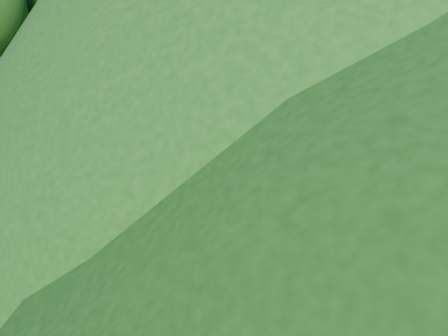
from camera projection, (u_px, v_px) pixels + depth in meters
ground at (219, 214)px, 15.75m from camera, size 100.00×100.00×0.00m
canal_water at (72, 195)px, 17.13m from camera, size 10.00×100.00×0.02m
towpath at (251, 218)px, 15.46m from camera, size 2.20×100.00×0.03m
plant_boat at (112, 239)px, 12.74m from camera, size 2.29×13.52×2.31m
tree_near_overhang at (348, 17)px, 14.89m from camera, size 5.52×5.28×8.99m
tree_near_mid at (361, 2)px, 25.41m from camera, size 6.90×6.60×9.40m
second_boat at (257, 76)px, 34.51m from camera, size 3.67×7.34×1.34m
sandwich_board at (223, 280)px, 11.65m from camera, size 0.64×0.57×0.97m
pedestrian_pink at (311, 84)px, 30.38m from camera, size 0.77×0.62×1.85m
pedestrian_dark at (299, 71)px, 33.98m from camera, size 0.96×0.75×1.95m
verge_plant at (214, 220)px, 14.94m from camera, size 0.42×0.38×0.44m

